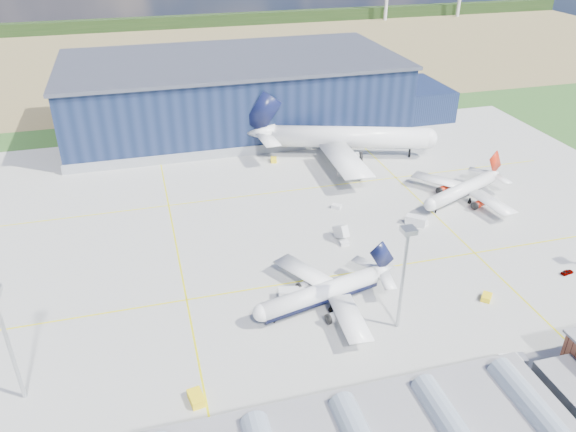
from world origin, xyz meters
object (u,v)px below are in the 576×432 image
object	(u,v)px
hangar	(240,96)
airliner_red	(463,184)
gse_van_b	(416,221)
airstair	(341,235)
airliner_navy	(321,285)
airliner_widebody	(350,126)
gse_tug_b	(487,297)
gse_van_a	(291,294)
car_b	(424,393)
gse_tug_a	(196,398)
light_mast_center	(405,263)
car_a	(567,272)
light_mast_west	(3,328)
gse_cart_b	(336,207)
gse_cart_a	(422,222)
gse_van_c	(512,362)
gse_tug_c	(274,160)

from	to	relation	value
hangar	airliner_red	size ratio (longest dim) A/B	4.14
gse_van_b	airstair	distance (m)	21.99
airliner_navy	hangar	bearing A→B (deg)	-105.89
airliner_navy	airliner_red	distance (m)	64.14
airliner_widebody	gse_tug_b	size ratio (longest dim) A/B	22.93
gse_van_b	gse_van_a	bearing A→B (deg)	159.01
gse_van_a	car_b	bearing A→B (deg)	-144.41
hangar	gse_tug_a	xyz separation A→B (m)	(-34.35, -133.70, -10.82)
gse_tug_b	light_mast_center	bearing A→B (deg)	-128.96
gse_van_b	car_b	world-z (taller)	gse_van_b
airliner_widebody	gse_van_a	size ratio (longest dim) A/B	11.82
airliner_navy	light_mast_center	bearing A→B (deg)	129.05
airliner_red	car_b	world-z (taller)	airliner_red
gse_tug_b	car_b	world-z (taller)	gse_tug_b
gse_tug_b	gse_van_b	bearing A→B (deg)	133.13
airstair	car_a	xyz separation A→B (m)	(45.08, -28.21, -0.96)
gse_van_a	car_a	xyz separation A→B (m)	(63.77, -8.04, -0.66)
light_mast_west	gse_cart_b	xyz separation A→B (m)	(75.27, 50.84, -14.86)
gse_tug_a	car_a	xyz separation A→B (m)	(87.21, 15.39, -0.25)
gse_cart_a	gse_van_b	size ratio (longest dim) A/B	0.57
light_mast_west	airliner_red	bearing A→B (deg)	22.22
hangar	airliner_navy	bearing A→B (deg)	-92.88
gse_tug_b	airliner_widebody	bearing A→B (deg)	133.83
gse_cart_a	gse_van_c	xyz separation A→B (m)	(-8.94, -52.55, 0.52)
airliner_widebody	gse_cart_a	bearing A→B (deg)	-68.95
gse_cart_b	car_a	xyz separation A→B (m)	(40.40, -44.35, -0.02)
light_mast_west	gse_tug_a	distance (m)	33.22
airliner_red	airstair	distance (m)	41.68
light_mast_center	airliner_red	xyz separation A→B (m)	(40.70, 45.23, -9.72)
hangar	gse_van_a	size ratio (longest dim) A/B	26.25
gse_tug_c	gse_tug_b	bearing A→B (deg)	-60.10
gse_tug_a	gse_van_a	world-z (taller)	gse_van_a
hangar	airliner_red	xyz separation A→B (m)	(47.89, -79.58, -5.90)
gse_tug_a	gse_tug_c	xyz separation A→B (m)	(37.83, 96.06, -0.13)
airstair	gse_van_a	bearing A→B (deg)	-145.13
gse_van_c	gse_tug_a	bearing A→B (deg)	92.94
gse_van_c	airstair	distance (m)	52.81
gse_cart_a	airliner_navy	bearing A→B (deg)	-153.41
gse_van_a	gse_van_c	bearing A→B (deg)	-121.07
gse_tug_b	gse_cart_a	bearing A→B (deg)	130.00
gse_tug_c	car_b	distance (m)	105.17
gse_cart_a	airstair	bearing A→B (deg)	175.73
car_b	car_a	bearing A→B (deg)	-65.38
gse_tug_a	gse_van_a	bearing A→B (deg)	35.08
airliner_red	car_a	xyz separation A→B (m)	(4.97, -38.74, -5.17)
gse_tug_a	gse_tug_c	world-z (taller)	gse_tug_a
gse_tug_c	gse_cart_b	distance (m)	37.41
airliner_widebody	gse_cart_a	size ratio (longest dim) A/B	21.57
car_b	hangar	bearing A→B (deg)	-0.39
hangar	gse_van_c	distance (m)	142.99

